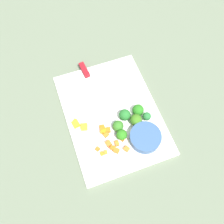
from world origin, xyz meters
TOP-DOWN VIEW (x-y plane):
  - ground_plane at (0.00, 0.00)m, footprint 4.00×4.00m
  - cutting_board at (0.00, 0.00)m, footprint 0.41×0.31m
  - prep_bowl at (0.12, 0.07)m, footprint 0.10×0.10m
  - chef_knife at (-0.11, -0.03)m, footprint 0.33×0.06m
  - carrot_dice_0 at (0.12, -0.04)m, footprint 0.02×0.02m
  - carrot_dice_1 at (0.10, -0.00)m, footprint 0.02×0.02m
  - carrot_dice_2 at (0.04, -0.05)m, footprint 0.02×0.02m
  - carrot_dice_3 at (0.10, -0.05)m, footprint 0.02×0.02m
  - carrot_dice_4 at (0.07, -0.05)m, footprint 0.02×0.02m
  - carrot_dice_5 at (0.05, -0.05)m, footprint 0.02×0.02m
  - carrot_dice_6 at (0.06, -0.03)m, footprint 0.02×0.02m
  - carrot_dice_7 at (0.12, -0.08)m, footprint 0.01×0.01m
  - carrot_dice_8 at (0.13, -0.03)m, footprint 0.02×0.02m
  - carrot_dice_9 at (0.12, -0.07)m, footprint 0.01×0.01m
  - carrot_dice_10 at (0.13, -0.00)m, footprint 0.02×0.02m
  - carrot_dice_11 at (0.11, -0.02)m, footprint 0.02×0.01m
  - carrot_dice_12 at (0.10, -0.09)m, footprint 0.02×0.02m
  - pepper_dice_0 at (-0.01, -0.13)m, footprint 0.02×0.02m
  - pepper_dice_1 at (0.02, -0.10)m, footprint 0.03×0.03m
  - pepper_dice_2 at (0.00, -0.13)m, footprint 0.03×0.02m
  - broccoli_floret_0 at (0.06, 0.06)m, footprint 0.04×0.04m
  - broccoli_floret_1 at (0.06, 0.00)m, footprint 0.04×0.04m
  - broccoli_floret_2 at (0.06, 0.10)m, footprint 0.03×0.03m
  - broccoli_floret_3 at (0.03, 0.08)m, footprint 0.04×0.04m
  - broccoli_floret_4 at (0.03, 0.03)m, footprint 0.04×0.04m
  - broccoli_floret_5 at (0.09, -0.00)m, footprint 0.04×0.04m

SIDE VIEW (x-z plane):
  - ground_plane at x=0.00m, z-range 0.00..0.00m
  - cutting_board at x=0.00m, z-range 0.00..0.01m
  - carrot_dice_9 at x=0.12m, z-range 0.01..0.02m
  - carrot_dice_12 at x=0.10m, z-range 0.01..0.02m
  - carrot_dice_7 at x=0.12m, z-range 0.01..0.02m
  - chef_knife at x=-0.11m, z-range 0.01..0.03m
  - carrot_dice_4 at x=0.07m, z-range 0.01..0.02m
  - pepper_dice_0 at x=-0.01m, z-range 0.01..0.02m
  - carrot_dice_0 at x=0.12m, z-range 0.01..0.02m
  - carrot_dice_10 at x=0.13m, z-range 0.01..0.02m
  - carrot_dice_8 at x=0.13m, z-range 0.01..0.02m
  - carrot_dice_11 at x=0.11m, z-range 0.01..0.02m
  - carrot_dice_6 at x=0.06m, z-range 0.01..0.03m
  - carrot_dice_3 at x=0.10m, z-range 0.01..0.03m
  - carrot_dice_5 at x=0.05m, z-range 0.01..0.03m
  - pepper_dice_1 at x=0.02m, z-range 0.01..0.03m
  - carrot_dice_2 at x=0.04m, z-range 0.01..0.03m
  - pepper_dice_2 at x=0.00m, z-range 0.01..0.03m
  - carrot_dice_1 at x=0.10m, z-range 0.01..0.03m
  - prep_bowl at x=0.12m, z-range 0.01..0.04m
  - broccoli_floret_1 at x=0.06m, z-range 0.01..0.05m
  - broccoli_floret_2 at x=0.06m, z-range 0.01..0.05m
  - broccoli_floret_4 at x=0.03m, z-range 0.01..0.05m
  - broccoli_floret_3 at x=0.03m, z-range 0.01..0.05m
  - broccoli_floret_0 at x=0.06m, z-range 0.01..0.05m
  - broccoli_floret_5 at x=0.09m, z-range 0.01..0.05m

